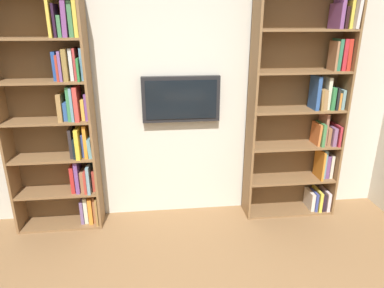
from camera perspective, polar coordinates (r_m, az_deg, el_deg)
wall_back at (r=3.36m, az=-2.79°, el=9.81°), size 4.52×0.06×2.70m
bookshelf_left at (r=3.56m, az=18.48°, el=5.37°), size 0.93×0.28×2.23m
bookshelf_right at (r=3.35m, az=-21.03°, el=3.80°), size 0.80×0.28×2.16m
wall_mounted_tv at (r=3.30m, az=-1.83°, el=7.44°), size 0.75×0.07×0.44m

